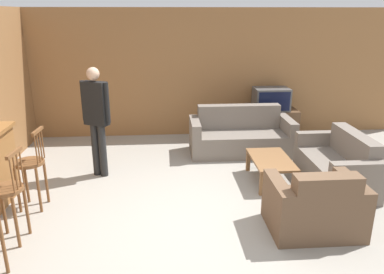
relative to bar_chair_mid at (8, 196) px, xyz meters
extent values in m
plane|color=gray|center=(2.27, 0.21, -0.57)|extent=(24.00, 24.00, 0.00)
cube|color=olive|center=(2.27, 3.86, 0.73)|extent=(9.40, 0.08, 2.60)
cylinder|color=brown|center=(0.14, -0.59, -0.26)|extent=(0.04, 0.04, 0.62)
cylinder|color=brown|center=(-0.02, 0.00, 0.07)|extent=(0.42, 0.42, 0.04)
cylinder|color=brown|center=(-0.14, 0.15, -0.26)|extent=(0.04, 0.04, 0.62)
cylinder|color=brown|center=(0.13, 0.12, -0.26)|extent=(0.04, 0.04, 0.62)
cylinder|color=brown|center=(0.11, -0.15, -0.26)|extent=(0.04, 0.04, 0.62)
cylinder|color=brown|center=(0.16, 0.10, 0.29)|extent=(0.02, 0.02, 0.39)
cylinder|color=brown|center=(0.15, 0.03, 0.29)|extent=(0.02, 0.02, 0.39)
cylinder|color=brown|center=(0.14, -0.05, 0.29)|extent=(0.02, 0.02, 0.39)
cylinder|color=brown|center=(0.14, -0.13, 0.29)|extent=(0.02, 0.02, 0.39)
cube|color=brown|center=(0.15, -0.01, 0.51)|extent=(0.06, 0.33, 0.04)
cylinder|color=brown|center=(-0.02, 0.78, 0.07)|extent=(0.41, 0.41, 0.04)
cylinder|color=brown|center=(-0.14, 0.93, -0.26)|extent=(0.04, 0.04, 0.62)
cylinder|color=brown|center=(-0.16, 0.66, -0.26)|extent=(0.04, 0.04, 0.62)
cylinder|color=brown|center=(0.13, 0.91, -0.26)|extent=(0.04, 0.04, 0.62)
cylinder|color=brown|center=(0.11, 0.64, -0.26)|extent=(0.04, 0.04, 0.62)
cylinder|color=brown|center=(0.16, 0.89, 0.29)|extent=(0.02, 0.02, 0.39)
cylinder|color=brown|center=(0.15, 0.81, 0.29)|extent=(0.02, 0.02, 0.39)
cylinder|color=brown|center=(0.15, 0.73, 0.29)|extent=(0.02, 0.02, 0.39)
cylinder|color=brown|center=(0.14, 0.66, 0.29)|extent=(0.02, 0.02, 0.39)
cube|color=brown|center=(0.15, 0.77, 0.51)|extent=(0.06, 0.33, 0.04)
cube|color=#70665B|center=(3.16, 2.61, -0.37)|extent=(1.55, 0.82, 0.41)
cube|color=#70665B|center=(3.16, 2.91, 0.06)|extent=(1.55, 0.22, 0.44)
cube|color=#70665B|center=(2.31, 2.61, -0.24)|extent=(0.16, 0.82, 0.65)
cube|color=#70665B|center=(4.02, 2.61, -0.24)|extent=(0.16, 0.82, 0.65)
cube|color=brown|center=(3.51, -0.02, -0.37)|extent=(0.73, 0.78, 0.41)
cube|color=brown|center=(3.51, -0.30, 0.05)|extent=(0.73, 0.22, 0.42)
cube|color=brown|center=(3.95, -0.02, -0.25)|extent=(0.16, 0.78, 0.64)
cube|color=brown|center=(3.06, -0.02, -0.25)|extent=(0.16, 0.78, 0.64)
cube|color=#70665B|center=(4.30, 1.16, -0.37)|extent=(0.76, 1.17, 0.41)
cube|color=#70665B|center=(4.56, 1.16, 0.04)|extent=(0.22, 1.17, 0.41)
cube|color=#70665B|center=(4.30, 1.82, -0.25)|extent=(0.76, 0.16, 0.63)
cube|color=#70665B|center=(4.30, 0.49, -0.25)|extent=(0.76, 0.16, 0.63)
cube|color=brown|center=(3.37, 1.33, -0.21)|extent=(0.58, 0.97, 0.04)
cube|color=brown|center=(3.12, 0.89, -0.40)|extent=(0.06, 0.06, 0.35)
cube|color=brown|center=(3.62, 0.89, -0.40)|extent=(0.06, 0.06, 0.35)
cube|color=brown|center=(3.12, 1.78, -0.40)|extent=(0.06, 0.06, 0.35)
cube|color=brown|center=(3.62, 1.78, -0.40)|extent=(0.06, 0.06, 0.35)
cube|color=#513823|center=(3.93, 3.46, -0.27)|extent=(1.11, 0.54, 0.60)
cube|color=#4C4C4C|center=(3.93, 3.46, 0.26)|extent=(0.70, 0.48, 0.45)
cube|color=black|center=(3.93, 3.22, 0.26)|extent=(0.63, 0.01, 0.38)
cylinder|color=black|center=(0.77, 1.75, -0.15)|extent=(0.12, 0.12, 0.85)
cylinder|color=black|center=(0.65, 1.82, -0.15)|extent=(0.12, 0.12, 0.85)
cube|color=black|center=(0.71, 1.78, 0.61)|extent=(0.41, 0.31, 0.67)
cylinder|color=black|center=(0.90, 1.69, 0.64)|extent=(0.08, 0.08, 0.62)
cylinder|color=black|center=(0.52, 1.88, 0.64)|extent=(0.08, 0.08, 0.62)
sphere|color=tan|center=(0.71, 1.78, 1.07)|extent=(0.19, 0.19, 0.19)
camera|label=1|loc=(1.76, -3.87, 1.92)|focal=35.00mm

